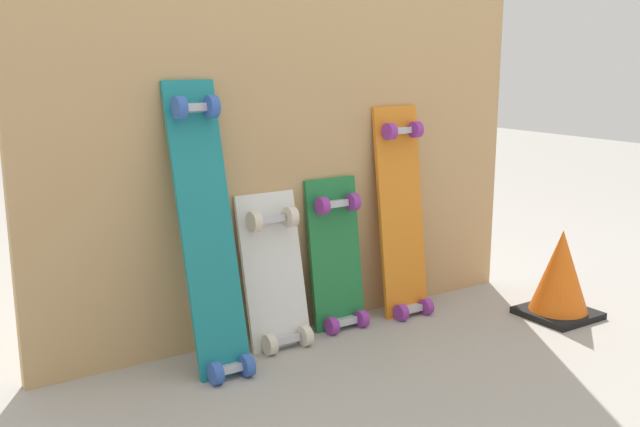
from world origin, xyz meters
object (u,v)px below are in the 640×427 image
(skateboard_teal, at_px, (209,239))
(skateboard_white, at_px, (276,279))
(skateboard_green, at_px, (337,263))
(skateboard_orange, at_px, (402,221))
(traffic_cone, at_px, (560,275))

(skateboard_teal, bearing_deg, skateboard_white, 11.30)
(skateboard_green, bearing_deg, skateboard_teal, -171.95)
(skateboard_orange, xyz_separation_m, traffic_cone, (0.46, -0.37, -0.19))
(skateboard_white, height_order, skateboard_orange, skateboard_orange)
(skateboard_teal, relative_size, traffic_cone, 2.87)
(skateboard_green, bearing_deg, skateboard_white, -175.19)
(traffic_cone, bearing_deg, skateboard_teal, 166.56)
(skateboard_white, distance_m, skateboard_orange, 0.57)
(skateboard_green, xyz_separation_m, skateboard_orange, (0.29, -0.01, 0.12))
(skateboard_white, relative_size, skateboard_green, 0.96)
(skateboard_teal, height_order, skateboard_green, skateboard_teal)
(skateboard_green, relative_size, skateboard_orange, 0.71)
(traffic_cone, bearing_deg, skateboard_orange, 141.47)
(skateboard_teal, bearing_deg, skateboard_green, 8.05)
(skateboard_orange, distance_m, traffic_cone, 0.62)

